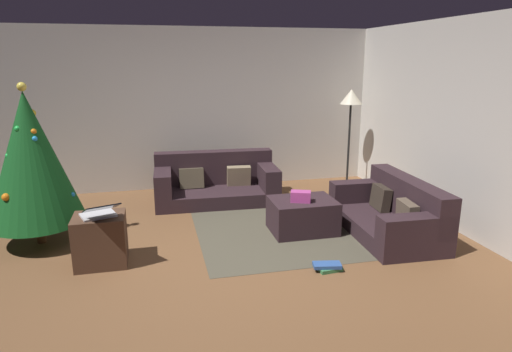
{
  "coord_description": "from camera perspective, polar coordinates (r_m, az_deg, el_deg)",
  "views": [
    {
      "loc": [
        -0.59,
        -4.27,
        2.09
      ],
      "look_at": [
        0.59,
        0.73,
        0.75
      ],
      "focal_mm": 31.34,
      "sensor_mm": 36.0,
      "label": 1
    }
  ],
  "objects": [
    {
      "name": "ground_plane",
      "position": [
        4.79,
        -5.0,
        -11.31
      ],
      "size": [
        6.4,
        6.4,
        0.0
      ],
      "primitive_type": "plane",
      "color": "brown"
    },
    {
      "name": "rear_partition",
      "position": [
        7.47,
        -8.8,
        8.39
      ],
      "size": [
        6.4,
        0.12,
        2.6
      ],
      "primitive_type": "cube",
      "color": "beige",
      "rests_on": "ground_plane"
    },
    {
      "name": "corner_partition",
      "position": [
        5.72,
        27.66,
        5.02
      ],
      "size": [
        0.12,
        6.4,
        2.6
      ],
      "primitive_type": "cube",
      "color": "beige",
      "rests_on": "ground_plane"
    },
    {
      "name": "couch_left",
      "position": [
        6.83,
        -5.17,
        -0.83
      ],
      "size": [
        1.84,
        0.96,
        0.72
      ],
      "rotation": [
        0.0,
        0.0,
        3.1
      ],
      "color": "#2D1E23",
      "rests_on": "ground_plane"
    },
    {
      "name": "couch_right",
      "position": [
        5.78,
        17.0,
        -4.51
      ],
      "size": [
        0.91,
        1.7,
        0.68
      ],
      "rotation": [
        0.0,
        0.0,
        1.53
      ],
      "color": "#2D1E23",
      "rests_on": "ground_plane"
    },
    {
      "name": "ottoman",
      "position": [
        5.62,
        5.95,
        -5.05
      ],
      "size": [
        0.79,
        0.6,
        0.41
      ],
      "primitive_type": "cube",
      "color": "#2D1E23",
      "rests_on": "ground_plane"
    },
    {
      "name": "gift_box",
      "position": [
        5.46,
        5.72,
        -2.61
      ],
      "size": [
        0.28,
        0.22,
        0.13
      ],
      "primitive_type": "cube",
      "rotation": [
        0.0,
        0.0,
        -0.36
      ],
      "color": "#B23F8C",
      "rests_on": "ottoman"
    },
    {
      "name": "tv_remote",
      "position": [
        5.66,
        5.68,
        -2.56
      ],
      "size": [
        0.12,
        0.16,
        0.02
      ],
      "primitive_type": "cube",
      "rotation": [
        0.0,
        0.0,
        0.51
      ],
      "color": "black",
      "rests_on": "ottoman"
    },
    {
      "name": "christmas_tree",
      "position": [
        5.63,
        -26.8,
        2.02
      ],
      "size": [
        1.07,
        1.07,
        1.86
      ],
      "color": "brown",
      "rests_on": "ground_plane"
    },
    {
      "name": "side_table",
      "position": [
        4.98,
        -19.23,
        -7.72
      ],
      "size": [
        0.52,
        0.44,
        0.53
      ],
      "primitive_type": "cube",
      "color": "#4C3323",
      "rests_on": "ground_plane"
    },
    {
      "name": "laptop",
      "position": [
        4.81,
        -19.35,
        -4.4
      ],
      "size": [
        0.46,
        0.52,
        0.19
      ],
      "color": "silver",
      "rests_on": "side_table"
    },
    {
      "name": "book_stack",
      "position": [
        4.71,
        9.21,
        -11.37
      ],
      "size": [
        0.31,
        0.19,
        0.08
      ],
      "color": "#387A47",
      "rests_on": "ground_plane"
    },
    {
      "name": "corner_lamp",
      "position": [
        7.61,
        12.02,
        8.96
      ],
      "size": [
        0.36,
        0.36,
        1.62
      ],
      "color": "black",
      "rests_on": "ground_plane"
    },
    {
      "name": "area_rug",
      "position": [
        5.69,
        5.9,
        -6.99
      ],
      "size": [
        2.6,
        2.0,
        0.01
      ],
      "primitive_type": "cube",
      "color": "#4A4637",
      "rests_on": "ground_plane"
    }
  ]
}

